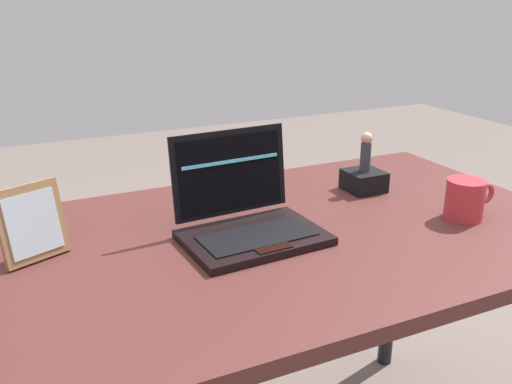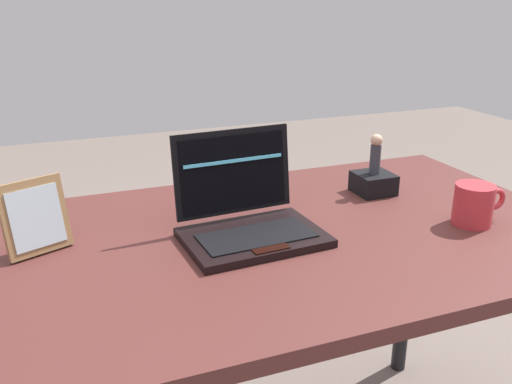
# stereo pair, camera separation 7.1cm
# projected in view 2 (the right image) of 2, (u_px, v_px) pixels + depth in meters

# --- Properties ---
(desk) EXTENTS (1.37, 0.77, 0.74)m
(desk) POSITION_uv_depth(u_px,v_px,m) (267.00, 268.00, 1.18)
(desk) COLOR #4D2421
(desk) RESTS_ON ground
(laptop_front) EXTENTS (0.29, 0.23, 0.21)m
(laptop_front) POSITION_uv_depth(u_px,v_px,m) (248.00, 217.00, 1.14)
(laptop_front) COLOR black
(laptop_front) RESTS_ON desk
(photo_frame) EXTENTS (0.13, 0.08, 0.15)m
(photo_frame) POSITION_uv_depth(u_px,v_px,m) (35.00, 217.00, 1.05)
(photo_frame) COLOR olive
(photo_frame) RESTS_ON desk
(figurine_stand) EXTENTS (0.09, 0.09, 0.05)m
(figurine_stand) POSITION_uv_depth(u_px,v_px,m) (373.00, 183.00, 1.39)
(figurine_stand) COLOR black
(figurine_stand) RESTS_ON desk
(figurine) EXTENTS (0.03, 0.03, 0.10)m
(figurine) POSITION_uv_depth(u_px,v_px,m) (376.00, 153.00, 1.36)
(figurine) COLOR #31333D
(figurine) RESTS_ON figurine_stand
(coffee_mug) EXTENTS (0.13, 0.08, 0.09)m
(coffee_mug) POSITION_uv_depth(u_px,v_px,m) (474.00, 204.00, 1.20)
(coffee_mug) COLOR #BB2E36
(coffee_mug) RESTS_ON desk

